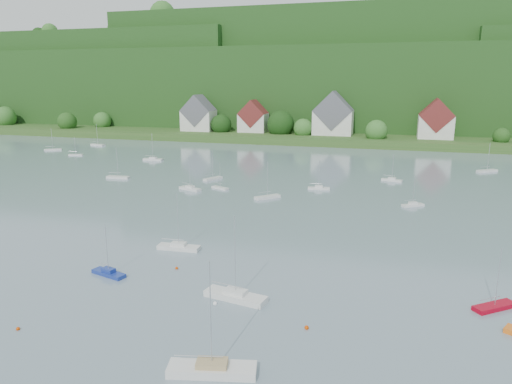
% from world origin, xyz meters
% --- Properties ---
extents(far_shore_strip, '(600.00, 60.00, 3.00)m').
position_xyz_m(far_shore_strip, '(0.00, 200.00, 1.50)').
color(far_shore_strip, '#2F5921').
rests_on(far_shore_strip, ground).
extents(forested_ridge, '(620.00, 181.22, 69.89)m').
position_xyz_m(forested_ridge, '(0.39, 268.57, 22.89)').
color(forested_ridge, '#133E13').
rests_on(forested_ridge, ground).
extents(village_building_0, '(14.00, 10.40, 16.00)m').
position_xyz_m(village_building_0, '(-55.00, 187.00, 9.51)').
color(village_building_0, beige).
rests_on(village_building_0, far_shore_strip).
extents(village_building_1, '(12.00, 9.36, 14.00)m').
position_xyz_m(village_building_1, '(-30.00, 189.00, 8.75)').
color(village_building_1, beige).
rests_on(village_building_1, far_shore_strip).
extents(village_building_2, '(16.00, 11.44, 18.00)m').
position_xyz_m(village_building_2, '(5.00, 188.00, 10.27)').
color(village_building_2, beige).
rests_on(village_building_2, far_shore_strip).
extents(village_building_3, '(13.00, 10.40, 15.50)m').
position_xyz_m(village_building_3, '(45.00, 186.00, 9.43)').
color(village_building_3, beige).
rests_on(village_building_3, far_shore_strip).
extents(near_sailboat_1, '(5.33, 2.79, 6.93)m').
position_xyz_m(near_sailboat_1, '(-5.52, 39.88, 0.40)').
color(near_sailboat_1, navy).
rests_on(near_sailboat_1, ground).
extents(near_sailboat_2, '(8.10, 3.85, 10.54)m').
position_xyz_m(near_sailboat_2, '(15.50, 23.67, 0.51)').
color(near_sailboat_2, silver).
rests_on(near_sailboat_2, ground).
extents(near_sailboat_3, '(6.60, 2.19, 8.78)m').
position_xyz_m(near_sailboat_3, '(-0.85, 51.42, 0.46)').
color(near_sailboat_3, silver).
rests_on(near_sailboat_3, ground).
extents(near_sailboat_4, '(7.83, 3.44, 10.23)m').
position_xyz_m(near_sailboat_4, '(12.85, 37.91, 0.50)').
color(near_sailboat_4, silver).
rests_on(near_sailboat_4, ground).
extents(near_sailboat_7, '(5.17, 4.50, 7.27)m').
position_xyz_m(near_sailboat_7, '(41.70, 43.90, 0.33)').
color(near_sailboat_7, '#9F0116').
rests_on(near_sailboat_7, ground).
extents(mooring_buoy_0, '(0.40, 0.40, 0.40)m').
position_xyz_m(mooring_buoy_0, '(-6.53, 25.01, 0.00)').
color(mooring_buoy_0, '#D03D00').
rests_on(mooring_buoy_0, ground).
extents(mooring_buoy_1, '(0.49, 0.49, 0.49)m').
position_xyz_m(mooring_buoy_1, '(11.03, 35.97, 0.00)').
color(mooring_buoy_1, white).
rests_on(mooring_buoy_1, ground).
extents(mooring_buoy_2, '(0.47, 0.47, 0.47)m').
position_xyz_m(mooring_buoy_2, '(22.11, 33.58, 0.00)').
color(mooring_buoy_2, '#D03D00').
rests_on(mooring_buoy_2, ground).
extents(mooring_buoy_3, '(0.43, 0.43, 0.43)m').
position_xyz_m(mooring_buoy_3, '(2.17, 44.34, 0.00)').
color(mooring_buoy_3, '#D03D00').
rests_on(mooring_buoy_3, ground).
extents(far_sailboat_cluster, '(199.42, 67.83, 8.71)m').
position_xyz_m(far_sailboat_cluster, '(7.03, 115.93, 0.37)').
color(far_sailboat_cluster, silver).
rests_on(far_sailboat_cluster, ground).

